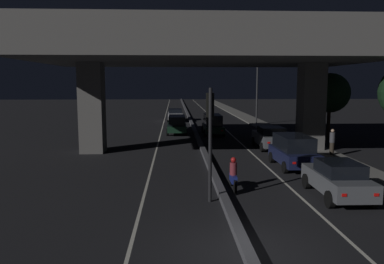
# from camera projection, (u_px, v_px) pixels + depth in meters

# --- Properties ---
(ground_plane) EXTENTS (200.00, 200.00, 0.00)m
(ground_plane) POSITION_uv_depth(u_px,v_px,m) (245.00, 253.00, 10.49)
(ground_plane) COLOR black
(lane_line_left_inner) EXTENTS (0.12, 126.00, 0.00)m
(lane_line_left_inner) POSITION_uv_depth(u_px,v_px,m) (164.00, 123.00, 45.00)
(lane_line_left_inner) COLOR beige
(lane_line_left_inner) RESTS_ON ground_plane
(lane_line_right_inner) EXTENTS (0.12, 126.00, 0.00)m
(lane_line_right_inner) POSITION_uv_depth(u_px,v_px,m) (218.00, 122.00, 45.31)
(lane_line_right_inner) COLOR beige
(lane_line_right_inner) RESTS_ON ground_plane
(median_divider) EXTENTS (0.33, 126.00, 0.25)m
(median_divider) POSITION_uv_depth(u_px,v_px,m) (191.00, 121.00, 45.14)
(median_divider) COLOR #4C4C51
(median_divider) RESTS_ON ground_plane
(sidewalk_right) EXTENTS (2.24, 126.00, 0.14)m
(sidewalk_right) POSITION_uv_depth(u_px,v_px,m) (269.00, 129.00, 38.58)
(sidewalk_right) COLOR slate
(sidewalk_right) RESTS_ON ground_plane
(elevated_overpass) EXTENTS (22.25, 13.81, 9.15)m
(elevated_overpass) POSITION_uv_depth(u_px,v_px,m) (203.00, 49.00, 25.24)
(elevated_overpass) COLOR #5B5956
(elevated_overpass) RESTS_ON ground_plane
(traffic_light_left_of_median) EXTENTS (0.30, 0.49, 4.55)m
(traffic_light_left_of_median) POSITION_uv_depth(u_px,v_px,m) (210.00, 124.00, 14.71)
(traffic_light_left_of_median) COLOR black
(traffic_light_left_of_median) RESTS_ON ground_plane
(street_lamp) EXTENTS (2.18, 0.32, 7.55)m
(street_lamp) POSITION_uv_depth(u_px,v_px,m) (254.00, 85.00, 42.61)
(street_lamp) COLOR #2D2D30
(street_lamp) RESTS_ON ground_plane
(car_grey_lead) EXTENTS (1.90, 4.09, 1.55)m
(car_grey_lead) POSITION_uv_depth(u_px,v_px,m) (338.00, 179.00, 15.46)
(car_grey_lead) COLOR #515459
(car_grey_lead) RESTS_ON ground_plane
(car_dark_blue_second) EXTENTS (2.01, 4.09, 1.81)m
(car_dark_blue_second) POSITION_uv_depth(u_px,v_px,m) (294.00, 151.00, 21.02)
(car_dark_blue_second) COLOR #141938
(car_dark_blue_second) RESTS_ON ground_plane
(car_grey_third) EXTENTS (2.01, 4.16, 1.60)m
(car_grey_third) POSITION_uv_depth(u_px,v_px,m) (270.00, 137.00, 27.09)
(car_grey_third) COLOR #515459
(car_grey_third) RESTS_ON ground_plane
(car_dark_green_fourth) EXTENTS (1.86, 4.27, 1.85)m
(car_dark_green_fourth) POSITION_uv_depth(u_px,v_px,m) (213.00, 124.00, 34.49)
(car_dark_green_fourth) COLOR black
(car_dark_green_fourth) RESTS_ON ground_plane
(car_dark_green_lead_oncoming) EXTENTS (1.89, 4.70, 1.69)m
(car_dark_green_lead_oncoming) POSITION_uv_depth(u_px,v_px,m) (177.00, 124.00, 35.16)
(car_dark_green_lead_oncoming) COLOR black
(car_dark_green_lead_oncoming) RESTS_ON ground_plane
(car_white_second_oncoming) EXTENTS (2.04, 4.26, 1.52)m
(car_white_second_oncoming) POSITION_uv_depth(u_px,v_px,m) (175.00, 115.00, 46.83)
(car_white_second_oncoming) COLOR silver
(car_white_second_oncoming) RESTS_ON ground_plane
(motorcycle_blue_filtering_near) EXTENTS (0.32, 1.81, 1.47)m
(motorcycle_blue_filtering_near) POSITION_uv_depth(u_px,v_px,m) (233.00, 176.00, 16.64)
(motorcycle_blue_filtering_near) COLOR black
(motorcycle_blue_filtering_near) RESTS_ON ground_plane
(pedestrian_on_sidewalk) EXTENTS (0.33, 0.33, 1.65)m
(pedestrian_on_sidewalk) POSITION_uv_depth(u_px,v_px,m) (332.00, 142.00, 24.08)
(pedestrian_on_sidewalk) COLOR #2D261E
(pedestrian_on_sidewalk) RESTS_ON sidewalk_right
(roadside_tree_kerbside_mid) EXTENTS (3.26, 3.26, 5.55)m
(roadside_tree_kerbside_mid) POSITION_uv_depth(u_px,v_px,m) (330.00, 93.00, 30.86)
(roadside_tree_kerbside_mid) COLOR #2D2116
(roadside_tree_kerbside_mid) RESTS_ON ground_plane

